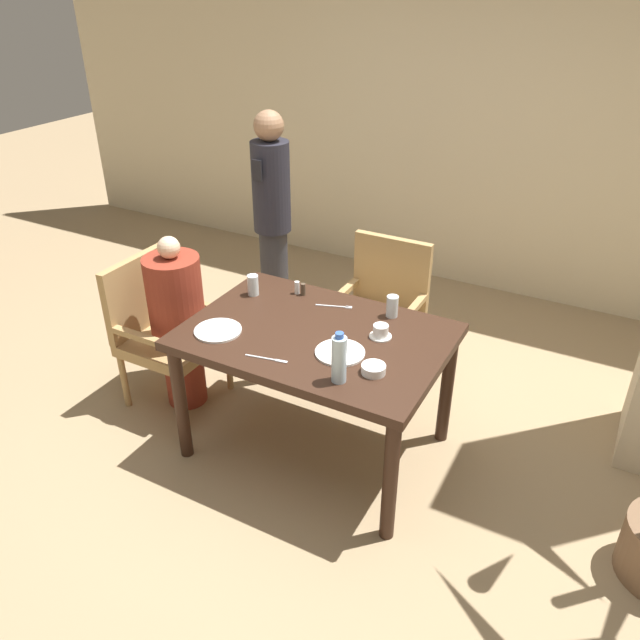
# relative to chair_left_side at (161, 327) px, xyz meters

# --- Properties ---
(ground_plane) EXTENTS (16.00, 16.00, 0.00)m
(ground_plane) POSITION_rel_chair_left_side_xyz_m (1.06, 0.00, -0.49)
(ground_plane) COLOR #9E8460
(wall_back) EXTENTS (8.00, 0.06, 2.80)m
(wall_back) POSITION_rel_chair_left_side_xyz_m (1.06, 2.46, 0.91)
(wall_back) COLOR beige
(wall_back) RESTS_ON ground_plane
(dining_table) EXTENTS (1.32, 0.92, 0.75)m
(dining_table) POSITION_rel_chair_left_side_xyz_m (1.06, 0.00, 0.17)
(dining_table) COLOR #331E14
(dining_table) RESTS_ON ground_plane
(chair_left_side) EXTENTS (0.51, 0.51, 0.90)m
(chair_left_side) POSITION_rel_chair_left_side_xyz_m (0.00, 0.00, 0.00)
(chair_left_side) COLOR #A88451
(chair_left_side) RESTS_ON ground_plane
(diner_in_left_chair) EXTENTS (0.32, 0.32, 1.09)m
(diner_in_left_chair) POSITION_rel_chair_left_side_xyz_m (0.14, 0.00, 0.07)
(diner_in_left_chair) COLOR maroon
(diner_in_left_chair) RESTS_ON ground_plane
(chair_far_side) EXTENTS (0.51, 0.51, 0.90)m
(chair_far_side) POSITION_rel_chair_left_side_xyz_m (1.06, 0.86, 0.00)
(chair_far_side) COLOR #A88451
(chair_far_side) RESTS_ON ground_plane
(standing_host) EXTENTS (0.26, 0.30, 1.56)m
(standing_host) POSITION_rel_chair_left_side_xyz_m (0.09, 1.13, 0.35)
(standing_host) COLOR #2D2D33
(standing_host) RESTS_ON ground_plane
(plate_main_left) EXTENTS (0.24, 0.24, 0.01)m
(plate_main_left) POSITION_rel_chair_left_side_xyz_m (1.25, -0.12, 0.27)
(plate_main_left) COLOR white
(plate_main_left) RESTS_ON dining_table
(plate_main_right) EXTENTS (0.24, 0.24, 0.01)m
(plate_main_right) POSITION_rel_chair_left_side_xyz_m (0.61, -0.23, 0.27)
(plate_main_right) COLOR white
(plate_main_right) RESTS_ON dining_table
(teacup_with_saucer) EXTENTS (0.11, 0.11, 0.07)m
(teacup_with_saucer) POSITION_rel_chair_left_side_xyz_m (1.36, 0.12, 0.29)
(teacup_with_saucer) COLOR white
(teacup_with_saucer) RESTS_ON dining_table
(bowl_small) EXTENTS (0.11, 0.11, 0.04)m
(bowl_small) POSITION_rel_chair_left_side_xyz_m (1.46, -0.19, 0.28)
(bowl_small) COLOR white
(bowl_small) RESTS_ON dining_table
(water_bottle) EXTENTS (0.07, 0.07, 0.25)m
(water_bottle) POSITION_rel_chair_left_side_xyz_m (1.35, -0.32, 0.38)
(water_bottle) COLOR silver
(water_bottle) RESTS_ON dining_table
(glass_tall_near) EXTENTS (0.06, 0.06, 0.12)m
(glass_tall_near) POSITION_rel_chair_left_side_xyz_m (1.33, 0.34, 0.32)
(glass_tall_near) COLOR silver
(glass_tall_near) RESTS_ON dining_table
(glass_tall_mid) EXTENTS (0.06, 0.06, 0.12)m
(glass_tall_mid) POSITION_rel_chair_left_side_xyz_m (0.55, 0.20, 0.32)
(glass_tall_mid) COLOR silver
(glass_tall_mid) RESTS_ON dining_table
(salt_shaker) EXTENTS (0.03, 0.03, 0.07)m
(salt_shaker) POSITION_rel_chair_left_side_xyz_m (0.76, 0.33, 0.30)
(salt_shaker) COLOR white
(salt_shaker) RESTS_ON dining_table
(pepper_shaker) EXTENTS (0.03, 0.03, 0.07)m
(pepper_shaker) POSITION_rel_chair_left_side_xyz_m (0.80, 0.33, 0.30)
(pepper_shaker) COLOR #4C3D2D
(pepper_shaker) RESTS_ON dining_table
(fork_beside_plate) EXTENTS (0.20, 0.08, 0.00)m
(fork_beside_plate) POSITION_rel_chair_left_side_xyz_m (1.03, 0.30, 0.26)
(fork_beside_plate) COLOR silver
(fork_beside_plate) RESTS_ON dining_table
(knife_beside_plate) EXTENTS (0.21, 0.05, 0.00)m
(knife_beside_plate) POSITION_rel_chair_left_side_xyz_m (0.98, -0.32, 0.26)
(knife_beside_plate) COLOR silver
(knife_beside_plate) RESTS_ON dining_table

